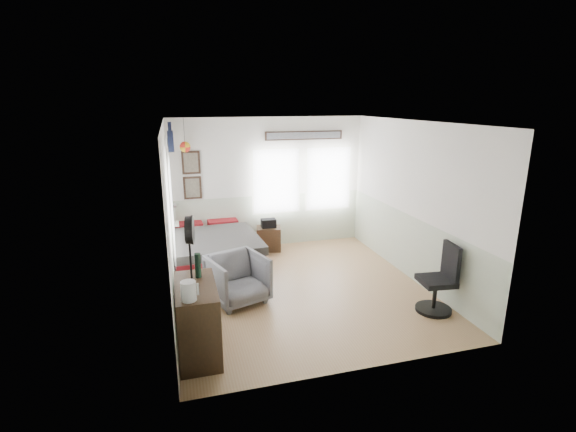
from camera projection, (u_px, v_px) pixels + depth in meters
name	position (u px, v px, depth m)	size (l,w,h in m)	color
ground_plane	(300.00, 289.00, 6.91)	(4.00, 4.50, 0.01)	#A5784C
room_shell	(293.00, 191.00, 6.63)	(4.02, 4.52, 2.71)	silver
wall_decor	(215.00, 150.00, 7.88)	(3.55, 1.32, 1.44)	#3E271B
bed	(213.00, 252.00, 7.63)	(1.64, 2.21, 0.68)	#302217
dresser	(197.00, 320.00, 5.04)	(0.48, 1.00, 0.90)	#302217
armchair	(238.00, 279.00, 6.38)	(0.79, 0.82, 0.74)	slate
nightstand	(269.00, 239.00, 8.65)	(0.49, 0.39, 0.49)	#302217
task_chair	(439.00, 284.00, 6.07)	(0.52, 0.52, 1.04)	black
kettle	(189.00, 291.00, 4.53)	(0.19, 0.17, 0.22)	silver
bottle	(198.00, 265.00, 5.11)	(0.08, 0.08, 0.31)	black
stand_fan	(190.00, 231.00, 4.82)	(0.13, 0.34, 0.84)	black
black_bag	(268.00, 223.00, 8.56)	(0.30, 0.19, 0.17)	black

